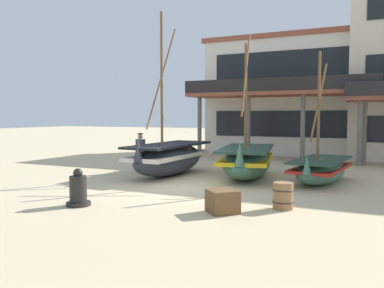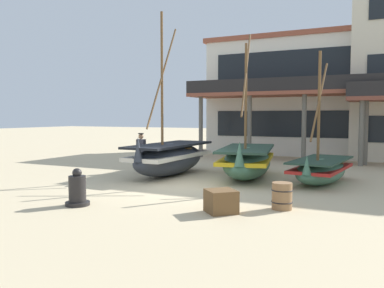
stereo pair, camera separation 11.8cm
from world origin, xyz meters
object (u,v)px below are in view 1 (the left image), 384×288
object	(u,v)px
cargo_crate	(222,201)
harbor_building_main	(293,96)
fishing_boat_near_left	(321,169)
capstan_winch	(78,191)
fishing_boat_far_right	(247,161)
wooden_barrel	(283,196)
fishing_boat_centre_large	(169,158)
fisherman_by_hull	(141,153)

from	to	relation	value
cargo_crate	harbor_building_main	distance (m)	17.50
fishing_boat_near_left	capstan_winch	world-z (taller)	fishing_boat_near_left
fishing_boat_far_right	wooden_barrel	xyz separation A→B (m)	(2.44, -4.61, -0.32)
fishing_boat_near_left	wooden_barrel	distance (m)	4.58
fishing_boat_centre_large	fishing_boat_far_right	size ratio (longest dim) A/B	1.14
fishing_boat_far_right	capstan_winch	distance (m)	7.08
wooden_barrel	capstan_winch	bearing A→B (deg)	-159.04
fishing_boat_centre_large	wooden_barrel	world-z (taller)	fishing_boat_centre_large
fishing_boat_centre_large	capstan_winch	bearing A→B (deg)	-85.87
fisherman_by_hull	capstan_winch	xyz separation A→B (m)	(1.97, -6.18, -0.43)
fisherman_by_hull	fishing_boat_near_left	bearing A→B (deg)	2.61
fishing_boat_centre_large	capstan_winch	size ratio (longest dim) A/B	6.34
fishing_boat_centre_large	fishing_boat_far_right	bearing A→B (deg)	11.70
fishing_boat_centre_large	harbor_building_main	bearing A→B (deg)	77.92
capstan_winch	cargo_crate	size ratio (longest dim) A/B	1.46
fishing_boat_far_right	fisherman_by_hull	world-z (taller)	fishing_boat_far_right
fishing_boat_far_right	capstan_winch	size ratio (longest dim) A/B	5.57
fishing_boat_near_left	fishing_boat_centre_large	world-z (taller)	fishing_boat_centre_large
fishing_boat_near_left	capstan_winch	distance (m)	8.48
harbor_building_main	fishing_boat_far_right	bearing A→B (deg)	-87.54
fisherman_by_hull	cargo_crate	world-z (taller)	fisherman_by_hull
fisherman_by_hull	wooden_barrel	world-z (taller)	fisherman_by_hull
fishing_boat_far_right	capstan_winch	xyz separation A→B (m)	(-2.65, -6.56, -0.26)
cargo_crate	fishing_boat_far_right	bearing A→B (deg)	101.59
harbor_building_main	fisherman_by_hull	bearing A→B (deg)	-109.25
fisherman_by_hull	wooden_barrel	size ratio (longest dim) A/B	2.41
capstan_winch	fishing_boat_centre_large	bearing A→B (deg)	94.13
fishing_boat_centre_large	wooden_barrel	bearing A→B (deg)	-35.71
fishing_boat_far_right	capstan_winch	world-z (taller)	fishing_boat_far_right
fisherman_by_hull	cargo_crate	xyz separation A→B (m)	(5.78, -5.26, -0.54)
cargo_crate	harbor_building_main	bearing A→B (deg)	95.51
capstan_winch	cargo_crate	bearing A→B (deg)	13.60
fisherman_by_hull	wooden_barrel	distance (m)	8.25
fisherman_by_hull	cargo_crate	distance (m)	7.83
harbor_building_main	fishing_boat_centre_large	bearing A→B (deg)	-102.08
harbor_building_main	wooden_barrel	bearing A→B (deg)	-79.63
wooden_barrel	fishing_boat_near_left	bearing A→B (deg)	85.85
capstan_winch	harbor_building_main	bearing A→B (deg)	83.16
cargo_crate	harbor_building_main	size ratio (longest dim) A/B	0.06
fishing_boat_centre_large	wooden_barrel	distance (m)	6.81
fishing_boat_centre_large	capstan_winch	xyz separation A→B (m)	(0.43, -5.92, -0.32)
wooden_barrel	fishing_boat_far_right	bearing A→B (deg)	117.95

